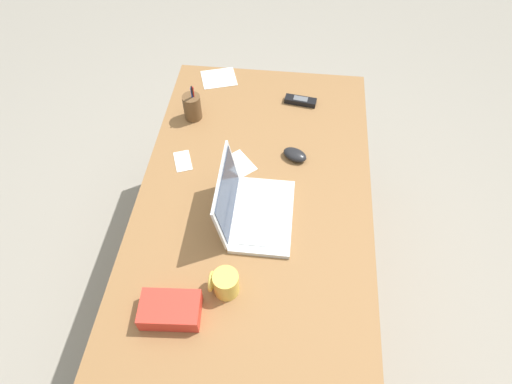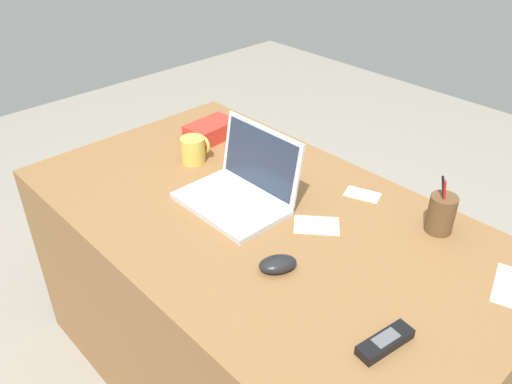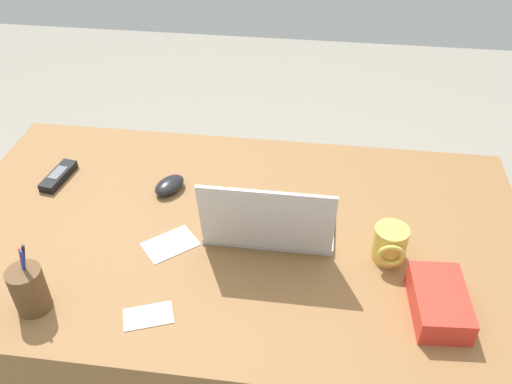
{
  "view_description": "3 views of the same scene",
  "coord_description": "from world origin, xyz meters",
  "px_view_note": "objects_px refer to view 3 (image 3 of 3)",
  "views": [
    {
      "loc": [
        -1.01,
        -0.11,
        2.06
      ],
      "look_at": [
        -0.05,
        -0.01,
        0.83
      ],
      "focal_mm": 31.23,
      "sensor_mm": 36.0,
      "label": 1
    },
    {
      "loc": [
        0.91,
        -0.87,
        1.62
      ],
      "look_at": [
        -0.04,
        0.02,
        0.78
      ],
      "focal_mm": 36.45,
      "sensor_mm": 36.0,
      "label": 2
    },
    {
      "loc": [
        -0.19,
        1.04,
        1.69
      ],
      "look_at": [
        -0.05,
        -0.06,
        0.82
      ],
      "focal_mm": 38.25,
      "sensor_mm": 36.0,
      "label": 3
    }
  ],
  "objects_px": {
    "coffee_mug_white": "(390,244)",
    "pen_holder": "(29,289)",
    "snack_bag": "(439,302)",
    "cordless_phone": "(59,176)",
    "laptop": "(270,220)",
    "computer_mouse": "(169,185)"
  },
  "relations": [
    {
      "from": "coffee_mug_white",
      "to": "pen_holder",
      "type": "xyz_separation_m",
      "value": [
        0.79,
        0.26,
        0.01
      ]
    },
    {
      "from": "coffee_mug_white",
      "to": "snack_bag",
      "type": "height_order",
      "value": "coffee_mug_white"
    },
    {
      "from": "cordless_phone",
      "to": "pen_holder",
      "type": "height_order",
      "value": "pen_holder"
    },
    {
      "from": "pen_holder",
      "to": "cordless_phone",
      "type": "bearing_deg",
      "value": -72.84
    },
    {
      "from": "coffee_mug_white",
      "to": "snack_bag",
      "type": "distance_m",
      "value": 0.18
    },
    {
      "from": "laptop",
      "to": "computer_mouse",
      "type": "distance_m",
      "value": 0.33
    },
    {
      "from": "coffee_mug_white",
      "to": "snack_bag",
      "type": "bearing_deg",
      "value": 122.58
    },
    {
      "from": "laptop",
      "to": "cordless_phone",
      "type": "relative_size",
      "value": 2.27
    },
    {
      "from": "computer_mouse",
      "to": "snack_bag",
      "type": "bearing_deg",
      "value": -179.3
    },
    {
      "from": "cordless_phone",
      "to": "coffee_mug_white",
      "type": "bearing_deg",
      "value": 167.96
    },
    {
      "from": "laptop",
      "to": "cordless_phone",
      "type": "xyz_separation_m",
      "value": [
        0.64,
        -0.15,
        -0.03
      ]
    },
    {
      "from": "laptop",
      "to": "computer_mouse",
      "type": "height_order",
      "value": "laptop"
    },
    {
      "from": "computer_mouse",
      "to": "pen_holder",
      "type": "xyz_separation_m",
      "value": [
        0.19,
        0.45,
        0.04
      ]
    },
    {
      "from": "cordless_phone",
      "to": "pen_holder",
      "type": "relative_size",
      "value": 0.81
    },
    {
      "from": "pen_holder",
      "to": "snack_bag",
      "type": "xyz_separation_m",
      "value": [
        -0.89,
        -0.1,
        -0.03
      ]
    },
    {
      "from": "coffee_mug_white",
      "to": "cordless_phone",
      "type": "xyz_separation_m",
      "value": [
        0.93,
        -0.2,
        -0.03
      ]
    },
    {
      "from": "pen_holder",
      "to": "computer_mouse",
      "type": "bearing_deg",
      "value": -113.18
    },
    {
      "from": "computer_mouse",
      "to": "cordless_phone",
      "type": "xyz_separation_m",
      "value": [
        0.33,
        -0.01,
        -0.01
      ]
    },
    {
      "from": "laptop",
      "to": "computer_mouse",
      "type": "bearing_deg",
      "value": -24.98
    },
    {
      "from": "laptop",
      "to": "snack_bag",
      "type": "bearing_deg",
      "value": 152.51
    },
    {
      "from": "cordless_phone",
      "to": "snack_bag",
      "type": "relative_size",
      "value": 0.78
    },
    {
      "from": "laptop",
      "to": "snack_bag",
      "type": "xyz_separation_m",
      "value": [
        -0.4,
        0.21,
        -0.01
      ]
    }
  ]
}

